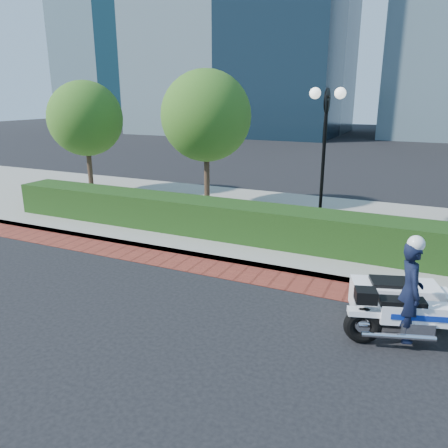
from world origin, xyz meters
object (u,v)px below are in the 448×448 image
at_px(police_motorcycle, 408,301).
at_px(lamppost, 325,138).
at_px(tree_a, 86,119).
at_px(tree_b, 206,116).

bearing_deg(police_motorcycle, lamppost, 100.88).
relative_size(lamppost, police_motorcycle, 1.69).
bearing_deg(lamppost, tree_a, 172.59).
bearing_deg(tree_a, lamppost, -7.41).
distance_m(lamppost, tree_b, 4.71).
height_order(lamppost, tree_b, tree_b).
relative_size(lamppost, tree_b, 0.86).
height_order(tree_b, police_motorcycle, tree_b).
bearing_deg(tree_b, lamppost, -16.11).
height_order(lamppost, tree_a, tree_a).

